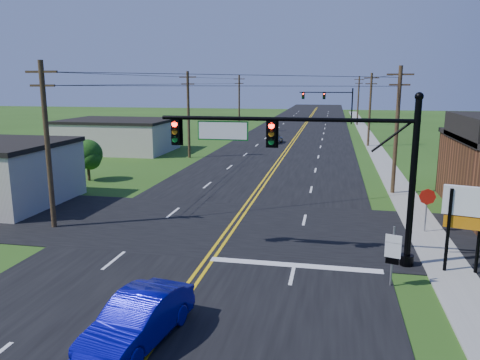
% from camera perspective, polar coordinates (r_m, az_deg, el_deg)
% --- Properties ---
extents(ground, '(260.00, 260.00, 0.00)m').
position_cam_1_polar(ground, '(15.56, -11.41, -18.77)').
color(ground, '#264513').
rests_on(ground, ground).
extents(road_main, '(16.00, 220.00, 0.04)m').
position_cam_1_polar(road_main, '(63.02, 6.25, 4.59)').
color(road_main, black).
rests_on(road_main, ground).
extents(road_cross, '(70.00, 10.00, 0.04)m').
position_cam_1_polar(road_cross, '(26.09, -1.27, -5.67)').
color(road_cross, black).
rests_on(road_cross, ground).
extents(sidewalk, '(2.00, 160.00, 0.08)m').
position_cam_1_polar(sidewalk, '(53.12, 16.64, 2.85)').
color(sidewalk, gray).
rests_on(sidewalk, ground).
extents(signal_mast_main, '(11.30, 0.60, 7.48)m').
position_cam_1_polar(signal_mast_main, '(20.56, 8.12, 2.99)').
color(signal_mast_main, black).
rests_on(signal_mast_main, ground).
extents(signal_mast_far, '(10.98, 0.60, 7.48)m').
position_cam_1_polar(signal_mast_far, '(92.36, 10.79, 9.55)').
color(signal_mast_far, black).
rests_on(signal_mast_far, ground).
extents(cream_bldg_far, '(12.20, 9.20, 3.70)m').
position_cam_1_polar(cream_bldg_far, '(56.23, -14.62, 5.30)').
color(cream_bldg_far, beige).
rests_on(cream_bldg_far, ground).
extents(utility_pole_left_a, '(1.80, 0.28, 9.00)m').
position_cam_1_polar(utility_pole_left_a, '(27.01, -22.44, 4.24)').
color(utility_pole_left_a, '#352218').
rests_on(utility_pole_left_a, ground).
extents(utility_pole_left_b, '(1.80, 0.28, 9.00)m').
position_cam_1_polar(utility_pole_left_b, '(49.69, -6.31, 8.12)').
color(utility_pole_left_b, '#352218').
rests_on(utility_pole_left_b, ground).
extents(utility_pole_left_c, '(1.80, 0.28, 9.00)m').
position_cam_1_polar(utility_pole_left_c, '(75.84, -0.10, 9.44)').
color(utility_pole_left_c, '#352218').
rests_on(utility_pole_left_c, ground).
extents(utility_pole_right_a, '(1.80, 0.28, 9.00)m').
position_cam_1_polar(utility_pole_right_a, '(34.71, 18.56, 6.01)').
color(utility_pole_right_a, '#352218').
rests_on(utility_pole_right_a, ground).
extents(utility_pole_right_b, '(1.80, 0.28, 9.00)m').
position_cam_1_polar(utility_pole_right_b, '(60.53, 15.56, 8.41)').
color(utility_pole_right_b, '#352218').
rests_on(utility_pole_right_b, ground).
extents(utility_pole_right_c, '(1.80, 0.28, 9.00)m').
position_cam_1_polar(utility_pole_right_c, '(90.45, 14.22, 9.47)').
color(utility_pole_right_c, '#352218').
rests_on(utility_pole_right_c, ground).
extents(tree_right_back, '(3.00, 3.00, 4.10)m').
position_cam_1_polar(tree_right_back, '(40.08, 26.49, 3.02)').
color(tree_right_back, '#352218').
rests_on(tree_right_back, ground).
extents(tree_left, '(2.40, 2.40, 3.37)m').
position_cam_1_polar(tree_left, '(39.82, -18.10, 3.00)').
color(tree_left, '#352218').
rests_on(tree_left, ground).
extents(blue_car, '(2.31, 4.79, 1.51)m').
position_cam_1_polar(blue_car, '(15.17, -12.28, -16.39)').
color(blue_car, '#070695').
rests_on(blue_car, ground).
extents(distant_car, '(1.91, 3.83, 1.25)m').
position_cam_1_polar(distant_car, '(62.03, 4.33, 5.08)').
color(distant_car, '#A1A1A6').
rests_on(distant_car, ground).
extents(route_sign, '(0.60, 0.22, 2.46)m').
position_cam_1_polar(route_sign, '(19.23, 18.12, -8.33)').
color(route_sign, slate).
rests_on(route_sign, ground).
extents(stop_sign, '(0.86, 0.10, 2.41)m').
position_cam_1_polar(stop_sign, '(26.47, 21.84, -2.42)').
color(stop_sign, slate).
rests_on(stop_sign, ground).
extents(pylon_sign, '(1.82, 0.70, 3.73)m').
position_cam_1_polar(pylon_sign, '(21.25, 25.82, -3.38)').
color(pylon_sign, black).
rests_on(pylon_sign, ground).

